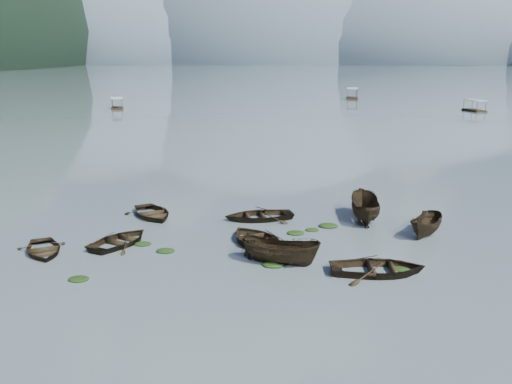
# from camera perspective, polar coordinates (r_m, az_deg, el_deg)

# --- Properties ---
(ground_plane) EXTENTS (2400.00, 2400.00, 0.00)m
(ground_plane) POSITION_cam_1_polar(r_m,az_deg,el_deg) (26.48, -2.32, -10.29)
(ground_plane) COLOR slate
(haze_mtn_a) EXTENTS (520.00, 520.00, 280.00)m
(haze_mtn_a) POSITION_cam_1_polar(r_m,az_deg,el_deg) (960.83, -11.12, 12.60)
(haze_mtn_a) COLOR #475666
(haze_mtn_a) RESTS_ON ground
(haze_mtn_b) EXTENTS (520.00, 520.00, 340.00)m
(haze_mtn_b) POSITION_cam_1_polar(r_m,az_deg,el_deg) (926.24, 1.16, 12.81)
(haze_mtn_b) COLOR #475666
(haze_mtn_b) RESTS_ON ground
(haze_mtn_c) EXTENTS (520.00, 520.00, 260.00)m
(haze_mtn_c) POSITION_cam_1_polar(r_m,az_deg,el_deg) (934.16, 13.80, 12.45)
(haze_mtn_c) COLOR #475666
(haze_mtn_c) RESTS_ON ground
(rowboat_0) EXTENTS (4.29, 4.71, 0.80)m
(rowboat_0) POSITION_cam_1_polar(r_m,az_deg,el_deg) (33.92, -20.49, -5.74)
(rowboat_0) COLOR black
(rowboat_0) RESTS_ON ground
(rowboat_1) EXTENTS (4.54, 5.13, 0.88)m
(rowboat_1) POSITION_cam_1_polar(r_m,az_deg,el_deg) (34.15, -13.37, -5.11)
(rowboat_1) COLOR black
(rowboat_1) RESTS_ON ground
(rowboat_2) EXTENTS (4.61, 2.79, 1.67)m
(rowboat_2) POSITION_cam_1_polar(r_m,az_deg,el_deg) (30.27, 2.47, -7.17)
(rowboat_2) COLOR black
(rowboat_2) RESTS_ON ground
(rowboat_3) EXTENTS (5.46, 5.83, 0.98)m
(rowboat_3) POSITION_cam_1_polar(r_m,az_deg,el_deg) (33.29, 0.12, -5.21)
(rowboat_3) COLOR black
(rowboat_3) RESTS_ON ground
(rowboat_4) EXTENTS (5.07, 3.81, 1.00)m
(rowboat_4) POSITION_cam_1_polar(r_m,az_deg,el_deg) (29.57, 12.07, -7.98)
(rowboat_4) COLOR black
(rowboat_4) RESTS_ON ground
(rowboat_5) EXTENTS (3.10, 4.09, 1.49)m
(rowboat_5) POSITION_cam_1_polar(r_m,az_deg,el_deg) (36.45, 16.63, -4.12)
(rowboat_5) COLOR black
(rowboat_5) RESTS_ON ground
(rowboat_6) EXTENTS (5.07, 5.42, 0.91)m
(rowboat_6) POSITION_cam_1_polar(r_m,az_deg,el_deg) (39.42, -10.33, -2.45)
(rowboat_6) COLOR black
(rowboat_6) RESTS_ON ground
(rowboat_7) EXTENTS (5.40, 4.54, 0.96)m
(rowboat_7) POSITION_cam_1_polar(r_m,az_deg,el_deg) (38.18, 0.27, -2.75)
(rowboat_7) COLOR black
(rowboat_7) RESTS_ON ground
(rowboat_8) EXTENTS (1.83, 4.85, 1.87)m
(rowboat_8) POSITION_cam_1_polar(r_m,az_deg,el_deg) (38.69, 10.75, -2.77)
(rowboat_8) COLOR black
(rowboat_8) RESTS_ON ground
(weed_clump_0) EXTENTS (1.03, 0.84, 0.22)m
(weed_clump_0) POSITION_cam_1_polar(r_m,az_deg,el_deg) (29.45, -17.31, -8.40)
(weed_clump_0) COLOR black
(weed_clump_0) RESTS_ON ground
(weed_clump_1) EXTENTS (1.06, 0.85, 0.23)m
(weed_clump_1) POSITION_cam_1_polar(r_m,az_deg,el_deg) (32.39, -9.03, -5.93)
(weed_clump_1) COLOR black
(weed_clump_1) RESTS_ON ground
(weed_clump_2) EXTENTS (1.13, 0.91, 0.25)m
(weed_clump_2) POSITION_cam_1_polar(r_m,az_deg,el_deg) (29.95, 1.71, -7.39)
(weed_clump_2) COLOR black
(weed_clump_2) RESTS_ON ground
(weed_clump_3) EXTENTS (0.87, 0.73, 0.19)m
(weed_clump_3) POSITION_cam_1_polar(r_m,az_deg,el_deg) (35.94, 5.62, -3.86)
(weed_clump_3) COLOR black
(weed_clump_3) RESTS_ON ground
(weed_clump_4) EXTENTS (1.01, 0.80, 0.21)m
(weed_clump_4) POSITION_cam_1_polar(r_m,az_deg,el_deg) (30.31, 14.31, -7.57)
(weed_clump_4) COLOR black
(weed_clump_4) RESTS_ON ground
(weed_clump_5) EXTENTS (1.00, 0.80, 0.21)m
(weed_clump_5) POSITION_cam_1_polar(r_m,az_deg,el_deg) (33.79, -11.25, -5.19)
(weed_clump_5) COLOR black
(weed_clump_5) RESTS_ON ground
(weed_clump_6) EXTENTS (1.10, 0.92, 0.23)m
(weed_clump_6) POSITION_cam_1_polar(r_m,az_deg,el_deg) (35.21, 3.98, -4.19)
(weed_clump_6) COLOR black
(weed_clump_6) RESTS_ON ground
(weed_clump_7) EXTENTS (1.24, 0.99, 0.27)m
(weed_clump_7) POSITION_cam_1_polar(r_m,az_deg,el_deg) (36.83, 7.24, -3.47)
(weed_clump_7) COLOR black
(weed_clump_7) RESTS_ON ground
(pontoon_left) EXTENTS (4.13, 6.28, 2.23)m
(pontoon_left) POSITION_cam_1_polar(r_m,az_deg,el_deg) (121.44, -13.69, 8.06)
(pontoon_left) COLOR black
(pontoon_left) RESTS_ON ground
(pontoon_centre) EXTENTS (3.32, 7.02, 2.62)m
(pontoon_centre) POSITION_cam_1_polar(r_m,az_deg,el_deg) (147.80, 9.58, 9.15)
(pontoon_centre) COLOR black
(pontoon_centre) RESTS_ON ground
(pontoon_right) EXTENTS (3.70, 5.99, 2.14)m
(pontoon_right) POSITION_cam_1_polar(r_m,az_deg,el_deg) (121.35, 20.98, 7.55)
(pontoon_right) COLOR black
(pontoon_right) RESTS_ON ground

